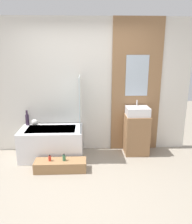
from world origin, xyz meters
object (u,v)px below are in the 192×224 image
at_px(vase_tall_dark, 27,119).
at_px(bottle_soap_secondary, 64,158).
at_px(wooden_step_bench, 61,165).
at_px(vase_round_light, 35,122).
at_px(bottle_soap_primary, 50,158).
at_px(bathtub, 52,143).
at_px(sink, 138,111).

bearing_deg(vase_tall_dark, bottle_soap_secondary, -44.42).
distance_m(wooden_step_bench, vase_round_light, 1.08).
bearing_deg(bottle_soap_secondary, bottle_soap_primary, 180.00).
xyz_separation_m(wooden_step_bench, bottle_soap_primary, (-0.18, 0.00, 0.14)).
relative_size(wooden_step_bench, vase_tall_dark, 2.94).
relative_size(bathtub, vase_round_light, 9.35).
xyz_separation_m(bathtub, sink, (1.65, 0.11, 0.58)).
distance_m(vase_tall_dark, vase_round_light, 0.16).
relative_size(bottle_soap_primary, bottle_soap_secondary, 0.93).
bearing_deg(sink, bottle_soap_primary, -158.75).
height_order(vase_tall_dark, bottle_soap_secondary, vase_tall_dark).
height_order(bathtub, wooden_step_bench, bathtub).
distance_m(bathtub, bottle_soap_primary, 0.53).
height_order(sink, vase_round_light, sink).
height_order(vase_round_light, bottle_soap_primary, vase_round_light).
bearing_deg(bottle_soap_secondary, wooden_step_bench, 180.00).
distance_m(vase_round_light, bottle_soap_primary, 0.93).
bearing_deg(bathtub, vase_round_light, 148.60).
xyz_separation_m(bottle_soap_primary, bottle_soap_secondary, (0.24, 0.00, 0.00)).
bearing_deg(bottle_soap_primary, vase_tall_dark, 125.13).
height_order(vase_round_light, bottle_soap_secondary, vase_round_light).
distance_m(vase_round_light, bottle_soap_secondary, 1.05).
relative_size(wooden_step_bench, sink, 2.02).
bearing_deg(wooden_step_bench, vase_round_light, 127.65).
distance_m(bathtub, vase_round_light, 0.54).
relative_size(vase_round_light, bottle_soap_secondary, 1.05).
distance_m(wooden_step_bench, bottle_soap_secondary, 0.16).
bearing_deg(sink, vase_tall_dark, 176.38).
bearing_deg(bottle_soap_primary, wooden_step_bench, 0.00).
distance_m(sink, bottle_soap_secondary, 1.63).
bearing_deg(wooden_step_bench, bottle_soap_primary, 180.00).
height_order(bathtub, vase_tall_dark, vase_tall_dark).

